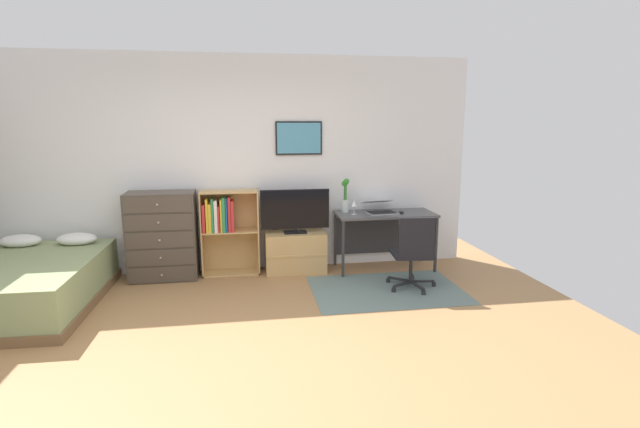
{
  "coord_description": "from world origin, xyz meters",
  "views": [
    {
      "loc": [
        0.12,
        -3.65,
        1.89
      ],
      "look_at": [
        0.96,
        1.5,
        0.87
      ],
      "focal_mm": 26.66,
      "sensor_mm": 36.0,
      "label": 1
    }
  ],
  "objects_px": {
    "bookshelf": "(225,225)",
    "laptop": "(380,207)",
    "dresser": "(163,236)",
    "computer_mouse": "(401,212)",
    "desk": "(383,222)",
    "tv_stand": "(295,252)",
    "wine_glass": "(354,204)",
    "bamboo_vase": "(345,194)",
    "bed": "(25,284)",
    "television": "(295,211)",
    "office_chair": "(413,251)"
  },
  "relations": [
    {
      "from": "bookshelf",
      "to": "laptop",
      "type": "bearing_deg",
      "value": -2.06
    },
    {
      "from": "dresser",
      "to": "computer_mouse",
      "type": "distance_m",
      "value": 2.97
    },
    {
      "from": "bookshelf",
      "to": "desk",
      "type": "height_order",
      "value": "bookshelf"
    },
    {
      "from": "tv_stand",
      "to": "desk",
      "type": "relative_size",
      "value": 0.6
    },
    {
      "from": "wine_glass",
      "to": "bamboo_vase",
      "type": "bearing_deg",
      "value": 111.93
    },
    {
      "from": "tv_stand",
      "to": "wine_glass",
      "type": "xyz_separation_m",
      "value": [
        0.73,
        -0.12,
        0.62
      ]
    },
    {
      "from": "bookshelf",
      "to": "bamboo_vase",
      "type": "distance_m",
      "value": 1.57
    },
    {
      "from": "desk",
      "to": "bamboo_vase",
      "type": "xyz_separation_m",
      "value": [
        -0.49,
        0.07,
        0.37
      ]
    },
    {
      "from": "bed",
      "to": "computer_mouse",
      "type": "bearing_deg",
      "value": 9.6
    },
    {
      "from": "tv_stand",
      "to": "bamboo_vase",
      "type": "xyz_separation_m",
      "value": [
        0.66,
        0.06,
        0.72
      ]
    },
    {
      "from": "television",
      "to": "laptop",
      "type": "bearing_deg",
      "value": -0.01
    },
    {
      "from": "office_chair",
      "to": "laptop",
      "type": "distance_m",
      "value": 0.95
    },
    {
      "from": "dresser",
      "to": "television",
      "type": "distance_m",
      "value": 1.63
    },
    {
      "from": "laptop",
      "to": "computer_mouse",
      "type": "bearing_deg",
      "value": -29.49
    },
    {
      "from": "bookshelf",
      "to": "desk",
      "type": "relative_size",
      "value": 0.84
    },
    {
      "from": "bookshelf",
      "to": "wine_glass",
      "type": "relative_size",
      "value": 5.85
    },
    {
      "from": "bed",
      "to": "laptop",
      "type": "xyz_separation_m",
      "value": [
        3.97,
        0.73,
        0.55
      ]
    },
    {
      "from": "dresser",
      "to": "office_chair",
      "type": "bearing_deg",
      "value": -17.21
    },
    {
      "from": "dresser",
      "to": "television",
      "type": "bearing_deg",
      "value": -0.26
    },
    {
      "from": "office_chair",
      "to": "wine_glass",
      "type": "height_order",
      "value": "wine_glass"
    },
    {
      "from": "laptop",
      "to": "wine_glass",
      "type": "xyz_separation_m",
      "value": [
        -0.36,
        -0.1,
        0.07
      ]
    },
    {
      "from": "television",
      "to": "desk",
      "type": "bearing_deg",
      "value": 0.92
    },
    {
      "from": "bed",
      "to": "office_chair",
      "type": "distance_m",
      "value": 4.12
    },
    {
      "from": "television",
      "to": "bamboo_vase",
      "type": "bearing_deg",
      "value": 7.33
    },
    {
      "from": "office_chair",
      "to": "wine_glass",
      "type": "bearing_deg",
      "value": 129.33
    },
    {
      "from": "dresser",
      "to": "tv_stand",
      "type": "relative_size",
      "value": 1.4
    },
    {
      "from": "bed",
      "to": "office_chair",
      "type": "relative_size",
      "value": 2.25
    },
    {
      "from": "bed",
      "to": "bamboo_vase",
      "type": "xyz_separation_m",
      "value": [
        3.54,
        0.81,
        0.73
      ]
    },
    {
      "from": "laptop",
      "to": "computer_mouse",
      "type": "relative_size",
      "value": 4.23
    },
    {
      "from": "bed",
      "to": "bookshelf",
      "type": "bearing_deg",
      "value": 22.95
    },
    {
      "from": "television",
      "to": "computer_mouse",
      "type": "xyz_separation_m",
      "value": [
        1.35,
        -0.11,
        -0.03
      ]
    },
    {
      "from": "television",
      "to": "office_chair",
      "type": "xyz_separation_m",
      "value": [
        1.24,
        -0.87,
        -0.33
      ]
    },
    {
      "from": "television",
      "to": "office_chair",
      "type": "relative_size",
      "value": 1.0
    },
    {
      "from": "bookshelf",
      "to": "desk",
      "type": "distance_m",
      "value": 2.02
    },
    {
      "from": "laptop",
      "to": "bookshelf",
      "type": "bearing_deg",
      "value": 171.51
    },
    {
      "from": "bed",
      "to": "desk",
      "type": "relative_size",
      "value": 1.54
    },
    {
      "from": "tv_stand",
      "to": "desk",
      "type": "distance_m",
      "value": 1.2
    },
    {
      "from": "television",
      "to": "wine_glass",
      "type": "distance_m",
      "value": 0.74
    },
    {
      "from": "bed",
      "to": "desk",
      "type": "bearing_deg",
      "value": 11.76
    },
    {
      "from": "television",
      "to": "bamboo_vase",
      "type": "xyz_separation_m",
      "value": [
        0.66,
        0.08,
        0.19
      ]
    },
    {
      "from": "bookshelf",
      "to": "bamboo_vase",
      "type": "bearing_deg",
      "value": 0.54
    },
    {
      "from": "computer_mouse",
      "to": "bookshelf",
      "type": "bearing_deg",
      "value": 175.39
    },
    {
      "from": "bed",
      "to": "computer_mouse",
      "type": "height_order",
      "value": "computer_mouse"
    },
    {
      "from": "dresser",
      "to": "tv_stand",
      "type": "height_order",
      "value": "dresser"
    },
    {
      "from": "bookshelf",
      "to": "office_chair",
      "type": "distance_m",
      "value": 2.31
    },
    {
      "from": "tv_stand",
      "to": "office_chair",
      "type": "xyz_separation_m",
      "value": [
        1.24,
        -0.9,
        0.2
      ]
    },
    {
      "from": "television",
      "to": "bamboo_vase",
      "type": "height_order",
      "value": "bamboo_vase"
    },
    {
      "from": "bed",
      "to": "computer_mouse",
      "type": "distance_m",
      "value": 4.3
    },
    {
      "from": "tv_stand",
      "to": "office_chair",
      "type": "relative_size",
      "value": 0.88
    },
    {
      "from": "desk",
      "to": "computer_mouse",
      "type": "distance_m",
      "value": 0.28
    }
  ]
}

